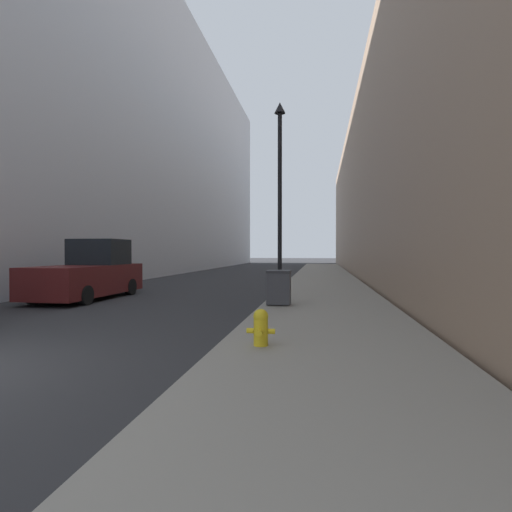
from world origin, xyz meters
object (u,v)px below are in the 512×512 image
trash_bin (279,287)px  lamppost (280,188)px  fire_hydrant (261,326)px  pickup_truck (89,274)px

trash_bin → lamppost: 3.93m
fire_hydrant → lamppost: 8.13m
lamppost → pickup_truck: lamppost is taller
trash_bin → pickup_truck: size_ratio=0.21×
lamppost → pickup_truck: size_ratio=1.38×
trash_bin → lamppost: size_ratio=0.15×
trash_bin → pickup_truck: bearing=167.7°
lamppost → pickup_truck: 7.65m
fire_hydrant → lamppost: bearing=93.2°
fire_hydrant → lamppost: (-0.41, 7.32, 3.52)m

